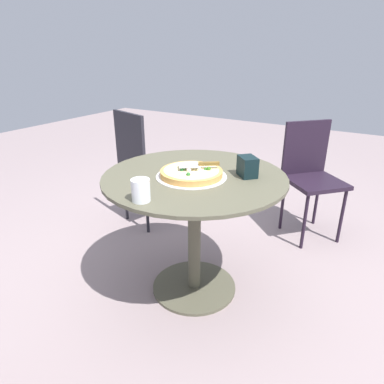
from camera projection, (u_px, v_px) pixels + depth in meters
The scene contains 8 objects.
ground_plane at pixel (194, 287), 2.07m from camera, with size 10.00×10.00×0.00m, color gray.
patio_table at pixel (194, 207), 1.86m from camera, with size 0.98×0.98×0.73m.
pizza_on_tray at pixel (192, 173), 1.75m from camera, with size 0.37×0.37×0.06m.
pizza_server at pixel (199, 164), 1.75m from camera, with size 0.16×0.20×0.02m.
drinking_cup at pixel (141, 190), 1.46m from camera, with size 0.08×0.08×0.10m, color white.
napkin_dispenser at pixel (247, 167), 1.75m from camera, with size 0.11×0.08×0.10m, color black.
patio_chair_near at pixel (311, 171), 2.52m from camera, with size 0.52×0.52×0.86m.
patio_chair_far at pixel (142, 161), 2.65m from camera, with size 0.46×0.46×0.92m.
Camera 1 is at (1.44, 0.86, 1.34)m, focal length 31.69 mm.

